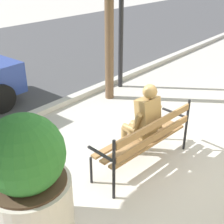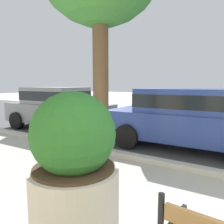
% 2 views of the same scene
% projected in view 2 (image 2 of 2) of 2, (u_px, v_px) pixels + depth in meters
% --- Properties ---
extents(concrete_planter, '(0.96, 0.96, 1.60)m').
position_uv_depth(concrete_planter, '(74.00, 169.00, 2.31)').
color(concrete_planter, '#A8A399').
rests_on(concrete_planter, ground).
extents(parked_car_grey, '(4.14, 2.01, 1.56)m').
position_uv_depth(parked_car_grey, '(58.00, 107.00, 8.14)').
color(parked_car_grey, slate).
rests_on(parked_car_grey, ground).
extents(parked_car_blue, '(4.14, 2.01, 1.56)m').
position_uv_depth(parked_car_blue, '(185.00, 116.00, 5.65)').
color(parked_car_blue, navy).
rests_on(parked_car_blue, ground).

